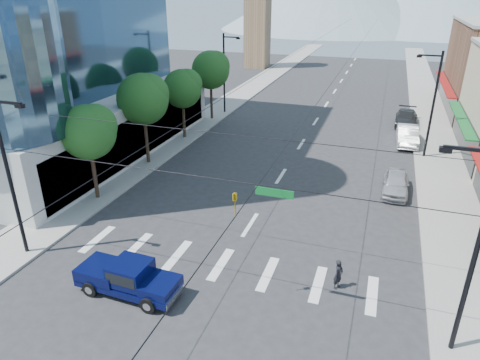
# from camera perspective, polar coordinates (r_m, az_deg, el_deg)

# --- Properties ---
(ground) EXTENTS (160.00, 160.00, 0.00)m
(ground) POSITION_cam_1_polar(r_m,az_deg,el_deg) (22.15, -3.50, -13.39)
(ground) COLOR #28282B
(ground) RESTS_ON ground
(sidewalk_left) EXTENTS (4.00, 120.00, 0.15)m
(sidewalk_left) POSITION_cam_1_polar(r_m,az_deg,el_deg) (60.74, 0.28, 11.44)
(sidewalk_left) COLOR gray
(sidewalk_left) RESTS_ON ground
(sidewalk_right) EXTENTS (4.00, 120.00, 0.15)m
(sidewalk_right) POSITION_cam_1_polar(r_m,az_deg,el_deg) (57.95, 23.67, 8.80)
(sidewalk_right) COLOR gray
(sidewalk_right) RESTS_ON ground
(clock_tower) EXTENTS (4.80, 4.80, 20.40)m
(clock_tower) POSITION_cam_1_polar(r_m,az_deg,el_deg) (81.62, 2.39, 22.19)
(clock_tower) COLOR #8C6B4C
(clock_tower) RESTS_ON ground
(mountain_right) EXTENTS (90.00, 90.00, 18.00)m
(mountain_right) POSITION_cam_1_polar(r_m,az_deg,el_deg) (176.68, 24.84, 20.71)
(mountain_right) COLOR gray
(mountain_right) RESTS_ON ground
(tree_near) EXTENTS (3.65, 3.64, 6.71)m
(tree_near) POSITION_cam_1_polar(r_m,az_deg,el_deg) (29.84, -19.32, 6.27)
(tree_near) COLOR black
(tree_near) RESTS_ON ground
(tree_midnear) EXTENTS (4.09, 4.09, 7.52)m
(tree_midnear) POSITION_cam_1_polar(r_m,az_deg,el_deg) (35.22, -12.59, 10.68)
(tree_midnear) COLOR black
(tree_midnear) RESTS_ON ground
(tree_midfar) EXTENTS (3.65, 3.64, 6.71)m
(tree_midfar) POSITION_cam_1_polar(r_m,az_deg,el_deg) (41.34, -7.50, 12.14)
(tree_midfar) COLOR black
(tree_midfar) RESTS_ON ground
(tree_far) EXTENTS (4.09, 4.09, 7.52)m
(tree_far) POSITION_cam_1_polar(r_m,az_deg,el_deg) (47.49, -3.76, 14.58)
(tree_far) COLOR black
(tree_far) RESTS_ON ground
(signal_rig) EXTENTS (21.80, 0.20, 9.00)m
(signal_rig) POSITION_cam_1_polar(r_m,az_deg,el_deg) (18.78, -4.46, -3.98)
(signal_rig) COLOR black
(signal_rig) RESTS_ON ground
(lamp_pole_nw) EXTENTS (2.00, 0.25, 9.00)m
(lamp_pole_nw) POSITION_cam_1_polar(r_m,az_deg,el_deg) (50.11, -1.99, 14.37)
(lamp_pole_nw) COLOR black
(lamp_pole_nw) RESTS_ON ground
(lamp_pole_ne) EXTENTS (2.00, 0.25, 9.00)m
(lamp_pole_ne) POSITION_cam_1_polar(r_m,az_deg,el_deg) (39.27, 24.25, 9.52)
(lamp_pole_ne) COLOR black
(lamp_pole_ne) RESTS_ON ground
(pickup_truck) EXTENTS (5.21, 2.16, 1.74)m
(pickup_truck) POSITION_cam_1_polar(r_m,az_deg,el_deg) (21.59, -14.73, -12.38)
(pickup_truck) COLOR #080D3D
(pickup_truck) RESTS_ON ground
(pedestrian) EXTENTS (0.58, 0.68, 1.57)m
(pedestrian) POSITION_cam_1_polar(r_m,az_deg,el_deg) (21.82, 12.98, -12.14)
(pedestrian) COLOR black
(pedestrian) RESTS_ON ground
(parked_car_near) EXTENTS (1.92, 4.50, 1.52)m
(parked_car_near) POSITION_cam_1_polar(r_m,az_deg,el_deg) (32.51, 20.05, -0.41)
(parked_car_near) COLOR #B7B6BB
(parked_car_near) RESTS_ON ground
(parked_car_mid) EXTENTS (1.96, 5.26, 1.72)m
(parked_car_mid) POSITION_cam_1_polar(r_m,az_deg,el_deg) (43.34, 21.42, 5.56)
(parked_car_mid) COLOR silver
(parked_car_mid) RESTS_ON ground
(parked_car_far) EXTENTS (2.36, 5.51, 1.58)m
(parked_car_far) POSITION_cam_1_polar(r_m,az_deg,el_deg) (49.54, 21.31, 7.70)
(parked_car_far) COLOR #272729
(parked_car_far) RESTS_ON ground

